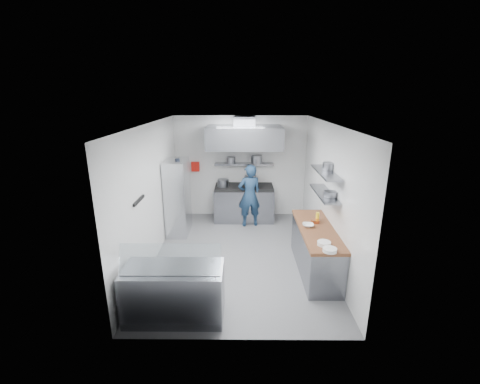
{
  "coord_description": "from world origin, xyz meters",
  "views": [
    {
      "loc": [
        0.05,
        -6.24,
        3.35
      ],
      "look_at": [
        0.0,
        0.6,
        1.25
      ],
      "focal_mm": 24.0,
      "sensor_mm": 36.0,
      "label": 1
    }
  ],
  "objects_px": {
    "wire_rack": "(178,197)",
    "display_case": "(174,293)",
    "chef": "(250,196)",
    "gas_range": "(244,204)"
  },
  "relations": [
    {
      "from": "wire_rack",
      "to": "display_case",
      "type": "distance_m",
      "value": 3.29
    },
    {
      "from": "chef",
      "to": "wire_rack",
      "type": "relative_size",
      "value": 0.89
    },
    {
      "from": "gas_range",
      "to": "display_case",
      "type": "xyz_separation_m",
      "value": [
        -1.09,
        -4.1,
        -0.03
      ]
    },
    {
      "from": "wire_rack",
      "to": "display_case",
      "type": "height_order",
      "value": "wire_rack"
    },
    {
      "from": "gas_range",
      "to": "chef",
      "type": "bearing_deg",
      "value": -72.33
    },
    {
      "from": "chef",
      "to": "display_case",
      "type": "relative_size",
      "value": 1.1
    },
    {
      "from": "gas_range",
      "to": "display_case",
      "type": "relative_size",
      "value": 1.07
    },
    {
      "from": "wire_rack",
      "to": "chef",
      "type": "bearing_deg",
      "value": 14.34
    },
    {
      "from": "chef",
      "to": "display_case",
      "type": "height_order",
      "value": "chef"
    },
    {
      "from": "gas_range",
      "to": "wire_rack",
      "type": "height_order",
      "value": "wire_rack"
    }
  ]
}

